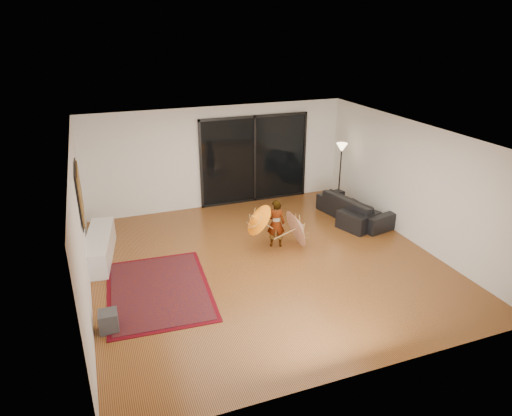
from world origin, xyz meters
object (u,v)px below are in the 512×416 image
media_console (100,247)px  sofa (355,208)px  ottoman (358,220)px  child (276,223)px

media_console → sofa: size_ratio=0.92×
media_console → sofa: (6.20, -0.06, 0.04)m
ottoman → child: (-2.25, -0.18, 0.33)m
sofa → ottoman: (-0.22, -0.52, -0.08)m
sofa → ottoman: sofa is taller
media_console → child: (3.72, -0.77, 0.28)m
media_console → sofa: bearing=8.2°
child → sofa: bearing=-144.7°
media_console → ottoman: (5.98, -0.59, -0.05)m
ottoman → child: size_ratio=0.70×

